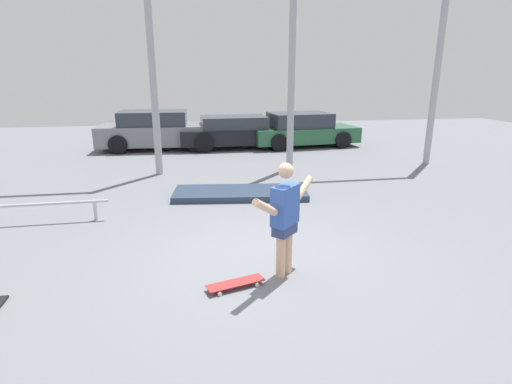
{
  "coord_description": "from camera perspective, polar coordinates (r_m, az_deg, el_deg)",
  "views": [
    {
      "loc": [
        -1.1,
        -5.5,
        2.75
      ],
      "look_at": [
        0.07,
        1.23,
        0.73
      ],
      "focal_mm": 28.0,
      "sensor_mm": 36.0,
      "label": 1
    }
  ],
  "objects": [
    {
      "name": "skateboarder",
      "position": [
        5.49,
        4.16,
        -3.35
      ],
      "size": [
        1.1,
        1.11,
        1.63
      ],
      "rotation": [
        0.0,
        0.0,
        0.79
      ],
      "color": "#DBAD89",
      "rests_on": "ground_plane"
    },
    {
      "name": "parked_car_green",
      "position": [
        16.11,
        6.6,
        8.8
      ],
      "size": [
        4.31,
        2.26,
        1.31
      ],
      "rotation": [
        0.0,
        0.0,
        0.09
      ],
      "color": "#28603D",
      "rests_on": "ground_plane"
    },
    {
      "name": "ground_plane",
      "position": [
        6.25,
        1.32,
        -9.66
      ],
      "size": [
        36.0,
        36.0,
        0.0
      ],
      "primitive_type": "plane",
      "color": "slate"
    },
    {
      "name": "canopy_support_right",
      "position": [
        12.63,
        15.76,
        19.09
      ],
      "size": [
        4.73,
        0.2,
        5.79
      ],
      "color": "#A5A8AD",
      "rests_on": "ground_plane"
    },
    {
      "name": "manual_pad",
      "position": [
        9.38,
        -2.26,
        -0.15
      ],
      "size": [
        3.2,
        1.51,
        0.14
      ],
      "primitive_type": "cube",
      "rotation": [
        0.0,
        0.0,
        -0.12
      ],
      "color": "#28384C",
      "rests_on": "ground_plane"
    },
    {
      "name": "parked_car_black",
      "position": [
        15.63,
        -2.69,
        8.55
      ],
      "size": [
        4.51,
        1.93,
        1.21
      ],
      "rotation": [
        0.0,
        0.0,
        0.02
      ],
      "color": "black",
      "rests_on": "ground_plane"
    },
    {
      "name": "canopy_support_left",
      "position": [
        11.88,
        -26.3,
        18.27
      ],
      "size": [
        4.73,
        0.2,
        5.79
      ],
      "color": "#A5A8AD",
      "rests_on": "ground_plane"
    },
    {
      "name": "grind_rail",
      "position": [
        8.7,
        -29.76,
        -1.93
      ],
      "size": [
        2.91,
        0.11,
        0.41
      ],
      "rotation": [
        0.0,
        0.0,
        0.02
      ],
      "color": "#B7BABF",
      "rests_on": "ground_plane"
    },
    {
      "name": "skateboard",
      "position": [
        5.49,
        -2.93,
        -12.88
      ],
      "size": [
        0.82,
        0.42,
        0.08
      ],
      "rotation": [
        0.0,
        0.0,
        0.28
      ],
      "color": "red",
      "rests_on": "ground_plane"
    },
    {
      "name": "parked_car_grey",
      "position": [
        15.8,
        -13.85,
        8.52
      ],
      "size": [
        4.51,
        2.13,
        1.44
      ],
      "rotation": [
        0.0,
        0.0,
        -0.04
      ],
      "color": "slate",
      "rests_on": "ground_plane"
    }
  ]
}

